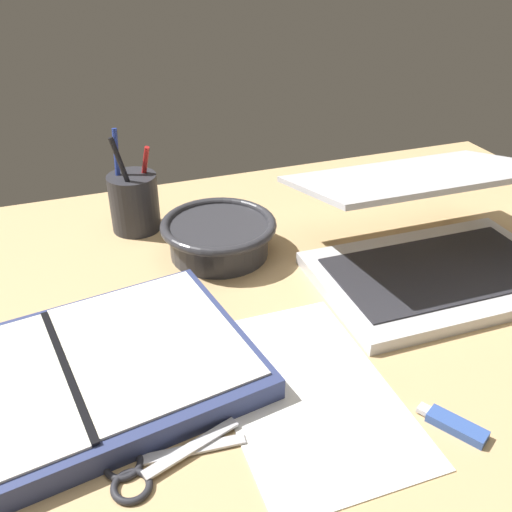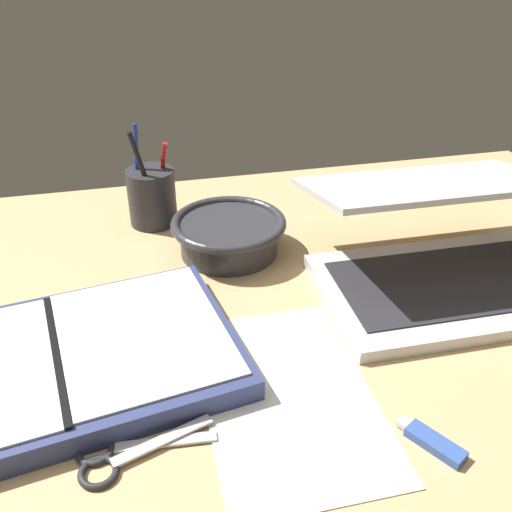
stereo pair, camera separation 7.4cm
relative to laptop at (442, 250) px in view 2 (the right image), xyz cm
name	(u,v)px [view 2 (the right image)]	position (x,y,z in cm)	size (l,w,h in cm)	color
desk_top	(254,341)	(-28.18, -5.77, -6.15)	(140.00, 100.00, 2.00)	tan
laptop	(442,250)	(0.00, 0.00, 0.00)	(34.99, 31.62, 15.80)	silver
bowl	(229,234)	(-27.19, 15.10, -1.95)	(17.60, 17.60, 5.70)	#2D2D33
pen_cup	(152,196)	(-37.72, 27.80, -0.24)	(7.94, 7.94, 16.82)	#28282D
planner	(58,365)	(-51.24, -7.71, -3.63)	(43.31, 31.21, 3.22)	navy
scissors	(115,456)	(-45.50, -21.00, -4.81)	(13.83, 6.61, 0.80)	#B7B7BC
paper_sheet_front	(287,394)	(-27.00, -16.65, -5.07)	(18.14, 28.95, 0.16)	white
usb_drive	(433,442)	(-14.93, -26.74, -4.65)	(5.00, 7.03, 1.00)	#33519E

